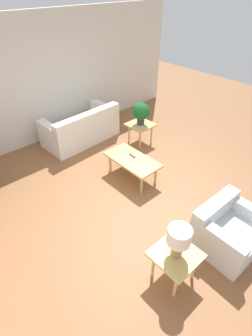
{
  "coord_description": "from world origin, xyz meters",
  "views": [
    {
      "loc": [
        -2.41,
        2.62,
        3.23
      ],
      "look_at": [
        0.26,
        0.21,
        0.55
      ],
      "focal_mm": 28.0,
      "sensor_mm": 36.0,
      "label": 1
    }
  ],
  "objects_px": {
    "sofa": "(82,129)",
    "potted_plant": "(141,112)",
    "table_lamp": "(179,239)",
    "side_table_plant": "(140,127)",
    "coffee_table": "(132,161)",
    "armchair": "(228,231)",
    "side_table_lamp": "(175,257)"
  },
  "relations": [
    {
      "from": "side_table_plant",
      "to": "table_lamp",
      "type": "distance_m",
      "value": 3.47
    },
    {
      "from": "sofa",
      "to": "armchair",
      "type": "xyz_separation_m",
      "value": [
        -3.89,
        0.16,
        -0.03
      ]
    },
    {
      "from": "coffee_table",
      "to": "potted_plant",
      "type": "relative_size",
      "value": 2.17
    },
    {
      "from": "sofa",
      "to": "potted_plant",
      "type": "bearing_deg",
      "value": 131.39
    },
    {
      "from": "sofa",
      "to": "armchair",
      "type": "bearing_deg",
      "value": 84.68
    },
    {
      "from": "armchair",
      "to": "coffee_table",
      "type": "xyz_separation_m",
      "value": [
        2.08,
        -0.07,
        0.1
      ]
    },
    {
      "from": "sofa",
      "to": "side_table_lamp",
      "type": "distance_m",
      "value": 3.89
    },
    {
      "from": "armchair",
      "to": "side_table_lamp",
      "type": "xyz_separation_m",
      "value": [
        0.17,
        0.98,
        0.14
      ]
    },
    {
      "from": "side_table_plant",
      "to": "potted_plant",
      "type": "xyz_separation_m",
      "value": [
        0.0,
        0.0,
        0.36
      ]
    },
    {
      "from": "armchair",
      "to": "side_table_lamp",
      "type": "height_order",
      "value": "armchair"
    },
    {
      "from": "coffee_table",
      "to": "side_table_lamp",
      "type": "height_order",
      "value": "side_table_lamp"
    },
    {
      "from": "armchair",
      "to": "side_table_lamp",
      "type": "bearing_deg",
      "value": 171.47
    },
    {
      "from": "side_table_plant",
      "to": "table_lamp",
      "type": "bearing_deg",
      "value": 142.52
    },
    {
      "from": "armchair",
      "to": "side_table_plant",
      "type": "xyz_separation_m",
      "value": [
        2.91,
        -1.11,
        0.14
      ]
    },
    {
      "from": "sofa",
      "to": "side_table_plant",
      "type": "bearing_deg",
      "value": 131.39
    },
    {
      "from": "coffee_table",
      "to": "side_table_lamp",
      "type": "xyz_separation_m",
      "value": [
        -1.9,
        1.06,
        0.04
      ]
    },
    {
      "from": "sofa",
      "to": "table_lamp",
      "type": "distance_m",
      "value": 3.91
    },
    {
      "from": "potted_plant",
      "to": "table_lamp",
      "type": "height_order",
      "value": "potted_plant"
    },
    {
      "from": "coffee_table",
      "to": "table_lamp",
      "type": "relative_size",
      "value": 2.42
    },
    {
      "from": "potted_plant",
      "to": "table_lamp",
      "type": "xyz_separation_m",
      "value": [
        -2.74,
        2.1,
        0.0
      ]
    },
    {
      "from": "armchair",
      "to": "potted_plant",
      "type": "bearing_deg",
      "value": 70.53
    },
    {
      "from": "side_table_lamp",
      "to": "table_lamp",
      "type": "height_order",
      "value": "table_lamp"
    },
    {
      "from": "coffee_table",
      "to": "side_table_plant",
      "type": "bearing_deg",
      "value": -51.31
    },
    {
      "from": "sofa",
      "to": "potted_plant",
      "type": "xyz_separation_m",
      "value": [
        -0.98,
        -0.96,
        0.47
      ]
    },
    {
      "from": "table_lamp",
      "to": "sofa",
      "type": "bearing_deg",
      "value": -17.05
    },
    {
      "from": "sofa",
      "to": "side_table_lamp",
      "type": "bearing_deg",
      "value": 69.92
    },
    {
      "from": "side_table_lamp",
      "to": "potted_plant",
      "type": "xyz_separation_m",
      "value": [
        2.74,
        -2.1,
        0.36
      ]
    },
    {
      "from": "potted_plant",
      "to": "armchair",
      "type": "bearing_deg",
      "value": 159.05
    },
    {
      "from": "coffee_table",
      "to": "table_lamp",
      "type": "xyz_separation_m",
      "value": [
        -1.9,
        1.06,
        0.4
      ]
    },
    {
      "from": "coffee_table",
      "to": "table_lamp",
      "type": "bearing_deg",
      "value": 150.94
    },
    {
      "from": "armchair",
      "to": "table_lamp",
      "type": "height_order",
      "value": "table_lamp"
    },
    {
      "from": "side_table_lamp",
      "to": "potted_plant",
      "type": "height_order",
      "value": "potted_plant"
    }
  ]
}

